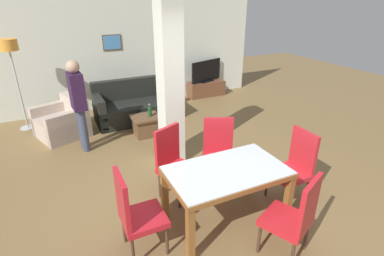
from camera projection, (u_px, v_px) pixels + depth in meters
name	position (u px, v px, depth m)	size (l,w,h in m)	color
ground_plane	(224.00, 220.00, 3.84)	(18.00, 18.00, 0.00)	olive
back_wall	(122.00, 52.00, 7.35)	(7.20, 0.09, 2.70)	silver
divider_pillar	(170.00, 84.00, 4.72)	(0.33, 0.39, 2.70)	silver
dining_table	(226.00, 182.00, 3.60)	(1.42, 0.85, 0.76)	brown
dining_chair_near_right	(295.00, 216.00, 3.12)	(0.61, 0.61, 1.02)	red
dining_chair_far_right	(219.00, 151.00, 4.41)	(0.61, 0.61, 1.02)	red
dining_chair_far_left	(174.00, 161.00, 4.14)	(0.61, 0.61, 1.02)	red
dining_chair_head_left	(135.00, 212.00, 3.18)	(0.46, 0.46, 1.02)	red
dining_chair_head_right	(295.00, 165.00, 4.05)	(0.46, 0.46, 1.02)	red
sofa	(134.00, 107.00, 6.83)	(1.72, 0.92, 0.88)	black
armchair	(63.00, 123.00, 6.05)	(1.11, 1.14, 0.77)	beige
coffee_table	(146.00, 125.00, 6.10)	(0.56, 0.51, 0.40)	brown
bottle	(150.00, 112.00, 6.00)	(0.07, 0.07, 0.25)	#194C23
tv_stand	(206.00, 89.00, 8.46)	(1.05, 0.40, 0.41)	brown
tv_screen	(206.00, 71.00, 8.26)	(1.03, 0.38, 0.59)	black
floor_lamp	(10.00, 54.00, 5.84)	(0.35, 0.35, 1.87)	#B7B7BC
standing_person	(78.00, 100.00, 5.22)	(0.25, 0.40, 1.66)	#3B4257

